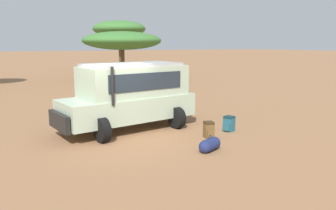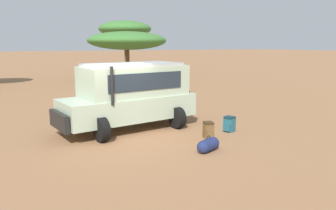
{
  "view_description": "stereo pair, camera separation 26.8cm",
  "coord_description": "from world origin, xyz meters",
  "px_view_note": "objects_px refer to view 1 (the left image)",
  "views": [
    {
      "loc": [
        -4.14,
        -10.02,
        3.1
      ],
      "look_at": [
        1.63,
        -0.23,
        1.0
      ],
      "focal_mm": 35.0,
      "sensor_mm": 36.0,
      "label": 1
    },
    {
      "loc": [
        -3.91,
        -10.15,
        3.1
      ],
      "look_at": [
        1.63,
        -0.23,
        1.0
      ],
      "focal_mm": 35.0,
      "sensor_mm": 36.0,
      "label": 2
    }
  ],
  "objects_px": {
    "duffel_bag_low_black_case": "(210,145)",
    "acacia_tree_centre_back": "(122,41)",
    "safari_vehicle": "(130,94)",
    "backpack_beside_front_wheel": "(209,130)",
    "backpack_cluster_center": "(229,124)",
    "acacia_tree_right_mid": "(119,29)"
  },
  "relations": [
    {
      "from": "backpack_beside_front_wheel",
      "to": "acacia_tree_right_mid",
      "type": "height_order",
      "value": "acacia_tree_right_mid"
    },
    {
      "from": "duffel_bag_low_black_case",
      "to": "acacia_tree_centre_back",
      "type": "xyz_separation_m",
      "value": [
        5.77,
        20.25,
        3.25
      ]
    },
    {
      "from": "acacia_tree_centre_back",
      "to": "backpack_cluster_center",
      "type": "bearing_deg",
      "value": -101.38
    },
    {
      "from": "safari_vehicle",
      "to": "backpack_beside_front_wheel",
      "type": "height_order",
      "value": "safari_vehicle"
    },
    {
      "from": "backpack_beside_front_wheel",
      "to": "acacia_tree_centre_back",
      "type": "xyz_separation_m",
      "value": [
        4.94,
        19.12,
        3.17
      ]
    },
    {
      "from": "acacia_tree_right_mid",
      "to": "backpack_beside_front_wheel",
      "type": "bearing_deg",
      "value": -106.58
    },
    {
      "from": "safari_vehicle",
      "to": "acacia_tree_right_mid",
      "type": "bearing_deg",
      "value": 68.49
    },
    {
      "from": "duffel_bag_low_black_case",
      "to": "backpack_cluster_center",
      "type": "bearing_deg",
      "value": 36.17
    },
    {
      "from": "safari_vehicle",
      "to": "backpack_beside_front_wheel",
      "type": "bearing_deg",
      "value": -54.58
    },
    {
      "from": "backpack_beside_front_wheel",
      "to": "backpack_cluster_center",
      "type": "height_order",
      "value": "same"
    },
    {
      "from": "safari_vehicle",
      "to": "backpack_cluster_center",
      "type": "height_order",
      "value": "safari_vehicle"
    },
    {
      "from": "backpack_cluster_center",
      "to": "acacia_tree_centre_back",
      "type": "height_order",
      "value": "acacia_tree_centre_back"
    },
    {
      "from": "safari_vehicle",
      "to": "acacia_tree_centre_back",
      "type": "relative_size",
      "value": 0.77
    },
    {
      "from": "backpack_cluster_center",
      "to": "backpack_beside_front_wheel",
      "type": "bearing_deg",
      "value": -164.38
    },
    {
      "from": "backpack_beside_front_wheel",
      "to": "backpack_cluster_center",
      "type": "distance_m",
      "value": 1.2
    },
    {
      "from": "duffel_bag_low_black_case",
      "to": "acacia_tree_centre_back",
      "type": "relative_size",
      "value": 0.12
    },
    {
      "from": "backpack_cluster_center",
      "to": "duffel_bag_low_black_case",
      "type": "bearing_deg",
      "value": -143.83
    },
    {
      "from": "backpack_beside_front_wheel",
      "to": "duffel_bag_low_black_case",
      "type": "bearing_deg",
      "value": -126.31
    },
    {
      "from": "safari_vehicle",
      "to": "duffel_bag_low_black_case",
      "type": "bearing_deg",
      "value": -75.62
    },
    {
      "from": "backpack_beside_front_wheel",
      "to": "duffel_bag_low_black_case",
      "type": "relative_size",
      "value": 0.65
    },
    {
      "from": "safari_vehicle",
      "to": "duffel_bag_low_black_case",
      "type": "height_order",
      "value": "safari_vehicle"
    },
    {
      "from": "duffel_bag_low_black_case",
      "to": "acacia_tree_centre_back",
      "type": "distance_m",
      "value": 21.3
    }
  ]
}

